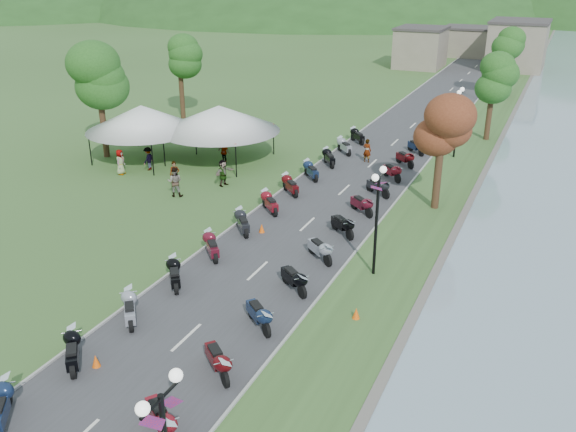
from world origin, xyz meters
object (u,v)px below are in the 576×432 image
at_px(pedestrian_c, 149,170).
at_px(vendor_tent_main, 220,133).
at_px(pedestrian_a, 176,187).
at_px(pedestrian_b, 176,196).

bearing_deg(pedestrian_c, vendor_tent_main, 133.61).
height_order(vendor_tent_main, pedestrian_c, vendor_tent_main).
relative_size(vendor_tent_main, pedestrian_a, 3.33).
relative_size(vendor_tent_main, pedestrian_c, 3.53).
distance_m(pedestrian_a, pedestrian_b, 1.57).
bearing_deg(pedestrian_a, pedestrian_b, -84.06).
height_order(vendor_tent_main, pedestrian_b, vendor_tent_main).
relative_size(pedestrian_a, pedestrian_b, 0.92).
distance_m(pedestrian_a, pedestrian_c, 4.31).
bearing_deg(pedestrian_c, pedestrian_b, 45.91).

